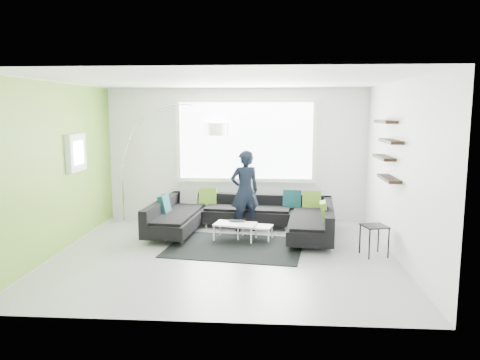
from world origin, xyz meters
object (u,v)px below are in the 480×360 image
at_px(arc_lamp, 122,163).
at_px(person, 245,191).
at_px(laptop, 237,222).
at_px(coffee_table, 245,231).
at_px(sectional_sofa, 243,218).
at_px(side_table, 374,241).

distance_m(arc_lamp, person, 2.75).
xyz_separation_m(person, laptop, (-0.12, -0.57, -0.47)).
xyz_separation_m(arc_lamp, laptop, (2.52, -1.23, -0.92)).
distance_m(coffee_table, laptop, 0.24).
bearing_deg(person, sectional_sofa, 62.78).
relative_size(arc_lamp, side_table, 4.91).
distance_m(coffee_table, arc_lamp, 3.16).
bearing_deg(arc_lamp, side_table, -31.74).
distance_m(coffee_table, side_table, 2.28).
bearing_deg(coffee_table, laptop, 170.52).
bearing_deg(coffee_table, sectional_sofa, 112.40).
distance_m(person, laptop, 0.75).
bearing_deg(side_table, person, 146.70).
bearing_deg(sectional_sofa, arc_lamp, 165.25).
bearing_deg(coffee_table, arc_lamp, 165.63).
height_order(arc_lamp, laptop, arc_lamp).
relative_size(sectional_sofa, coffee_table, 3.71).
relative_size(sectional_sofa, person, 2.22).
distance_m(coffee_table, person, 0.90).
bearing_deg(laptop, coffee_table, -17.99).
xyz_separation_m(coffee_table, arc_lamp, (-2.68, 1.30, 1.08)).
xyz_separation_m(sectional_sofa, arc_lamp, (-2.61, 0.95, 0.92)).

